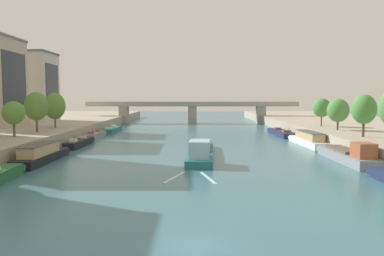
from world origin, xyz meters
TOP-DOWN VIEW (x-y plane):
  - ground_plane at (0.00, 0.00)m, footprint 400.00×400.00m
  - barge_midriver at (1.18, 31.79)m, footprint 4.60×20.96m
  - wake_behind_barge at (-0.19, 18.69)m, footprint 5.59×6.06m
  - moored_boat_left_far at (-20.31, 28.22)m, footprint 3.05×13.78m
  - moored_boat_left_gap_after at (-20.11, 44.50)m, footprint 2.33×11.91m
  - moored_boat_left_lone at (-20.67, 57.82)m, footprint 2.21×10.57m
  - moored_boat_left_end at (-20.31, 71.80)m, footprint 3.28×13.92m
  - moored_boat_right_near at (20.85, 28.29)m, footprint 3.05×15.17m
  - moored_boat_right_downstream at (20.89, 45.60)m, footprint 3.25×15.27m
  - moored_boat_right_second at (20.20, 63.27)m, footprint 3.27×16.15m
  - tree_left_end_of_row at (-27.86, 36.67)m, footprint 3.40×3.40m
  - tree_left_far at (-27.48, 44.27)m, footprint 4.00×4.00m
  - tree_left_second at (-27.73, 53.78)m, footprint 4.19×4.19m
  - tree_right_nearest at (26.54, 36.50)m, footprint 3.75×3.75m
  - tree_right_second at (27.18, 48.36)m, footprint 4.00×4.00m
  - tree_right_third at (27.14, 57.08)m, footprint 3.79×3.79m
  - building_left_corner at (-42.21, 73.98)m, footprint 13.58×11.10m
  - bridge_far at (0.00, 101.38)m, footprint 69.06×4.40m

SIDE VIEW (x-z plane):
  - ground_plane at x=0.00m, z-range 0.00..0.00m
  - wake_behind_barge at x=-0.19m, z-range 0.00..0.03m
  - moored_boat_left_end at x=-20.31m, z-range -0.52..1.61m
  - moored_boat_right_second at x=20.20m, z-range -0.53..1.67m
  - moored_boat_left_lone at x=-20.67m, z-range -0.51..1.72m
  - moored_boat_left_gap_after at x=-20.11m, z-range -0.52..1.76m
  - barge_midriver at x=1.18m, z-range -0.67..2.49m
  - moored_boat_right_near at x=20.85m, z-range -0.61..2.54m
  - moored_boat_right_downstream at x=20.89m, z-range -0.21..2.33m
  - moored_boat_left_far at x=-20.31m, z-range -0.21..2.34m
  - bridge_far at x=0.00m, z-range 1.07..8.17m
  - tree_right_second at x=27.18m, z-range 3.27..9.15m
  - tree_left_end_of_row at x=-27.86m, z-range 3.46..9.01m
  - tree_right_third at x=27.14m, z-range 3.49..9.39m
  - tree_right_nearest at x=26.54m, z-range 3.51..10.10m
  - tree_left_second at x=-27.73m, z-range 3.37..10.38m
  - tree_left_far at x=-27.48m, z-range 3.53..10.60m
  - building_left_corner at x=-42.21m, z-range 2.54..20.03m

